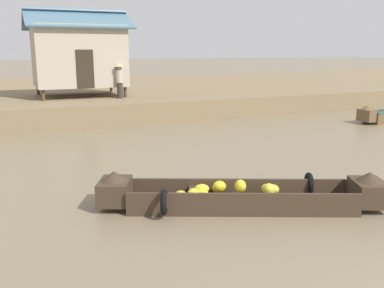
# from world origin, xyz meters

# --- Properties ---
(ground_plane) EXTENTS (300.00, 300.00, 0.00)m
(ground_plane) POSITION_xyz_m (0.00, 10.00, 0.00)
(ground_plane) COLOR #7A6B51
(riverbank_strip) EXTENTS (160.00, 20.00, 0.98)m
(riverbank_strip) POSITION_xyz_m (0.00, 26.21, 0.49)
(riverbank_strip) COLOR #7F6B4C
(riverbank_strip) RESTS_ON ground
(banana_boat) EXTENTS (5.80, 3.27, 0.80)m
(banana_boat) POSITION_xyz_m (-0.80, 5.77, 0.28)
(banana_boat) COLOR #3D2D21
(banana_boat) RESTS_ON ground
(stilt_house_mid_left) EXTENTS (4.97, 3.90, 4.25)m
(stilt_house_mid_left) POSITION_xyz_m (-1.63, 20.55, 3.04)
(stilt_house_mid_left) COLOR #4C3826
(stilt_house_mid_left) RESTS_ON riverbank_strip
(vendor_person) EXTENTS (0.44, 0.44, 1.66)m
(vendor_person) POSITION_xyz_m (-0.04, 18.69, 1.90)
(vendor_person) COLOR #332D28
(vendor_person) RESTS_ON riverbank_strip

